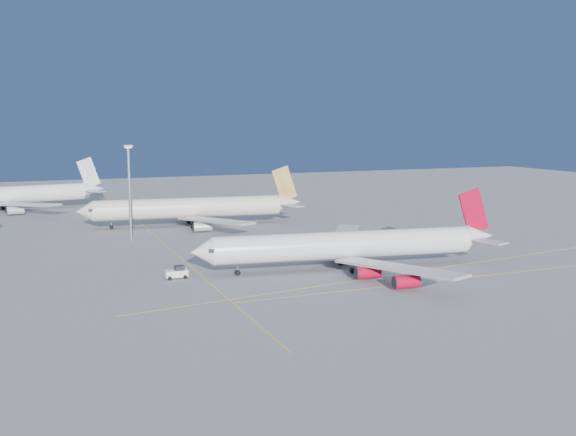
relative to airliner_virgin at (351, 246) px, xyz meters
The scene contains 7 objects.
ground 10.48m from the airliner_virgin, 10.59° to the right, with size 500.00×500.00×0.00m, color slate.
taxiway_lines 8.85m from the airliner_virgin, 140.56° to the left, with size 118.86×140.00×0.02m.
airliner_virgin is the anchor object (origin of this frame).
airliner_etihad 71.13m from the airliner_virgin, 103.51° to the left, with size 67.28×61.78×17.56m.
airliner_third 143.19m from the airliner_virgin, 118.85° to the left, with size 67.57×61.71×18.15m.
pushback_tug 36.54m from the airliner_virgin, behind, with size 4.42×2.71×2.48m.
light_mast 64.42m from the airliner_virgin, 126.58° to the left, with size 2.16×2.16×24.93m.
Camera 1 is at (-71.36, -115.82, 30.38)m, focal length 40.00 mm.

